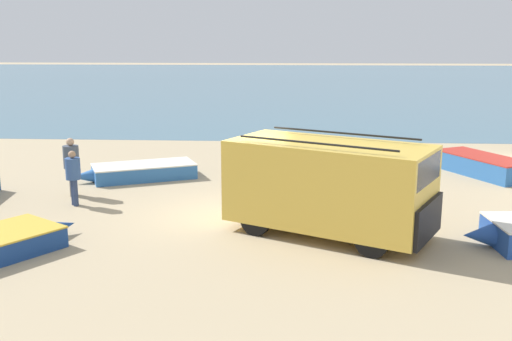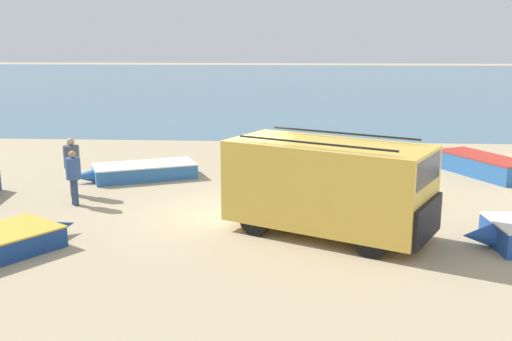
# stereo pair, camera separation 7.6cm
# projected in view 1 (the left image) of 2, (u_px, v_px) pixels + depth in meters

# --- Properties ---
(ground_plane) EXTENTS (200.00, 200.00, 0.00)m
(ground_plane) POSITION_uv_depth(u_px,v_px,m) (240.00, 216.00, 16.17)
(ground_plane) COLOR tan
(sea_water) EXTENTS (120.00, 80.00, 0.01)m
(sea_water) POSITION_uv_depth(u_px,v_px,m) (281.00, 81.00, 66.84)
(sea_water) COLOR #477084
(sea_water) RESTS_ON ground_plane
(parked_van) EXTENTS (5.29, 4.10, 2.42)m
(parked_van) POSITION_uv_depth(u_px,v_px,m) (330.00, 185.00, 14.42)
(parked_van) COLOR gold
(parked_van) RESTS_ON ground_plane
(fishing_rowboat_0) EXTENTS (4.18, 2.79, 0.51)m
(fishing_rowboat_0) POSITION_uv_depth(u_px,v_px,m) (141.00, 171.00, 20.46)
(fishing_rowboat_0) COLOR #2D66AD
(fishing_rowboat_0) RESTS_ON ground_plane
(fishing_rowboat_1) EXTENTS (3.38, 4.73, 0.63)m
(fishing_rowboat_1) POSITION_uv_depth(u_px,v_px,m) (308.00, 167.00, 20.90)
(fishing_rowboat_1) COLOR #ADA89E
(fishing_rowboat_1) RESTS_ON ground_plane
(fishing_rowboat_3) EXTENTS (2.86, 4.25, 0.68)m
(fishing_rowboat_3) POSITION_uv_depth(u_px,v_px,m) (486.00, 166.00, 20.88)
(fishing_rowboat_3) COLOR #2D66AD
(fishing_rowboat_3) RESTS_ON ground_plane
(fisherman_0) EXTENTS (0.42, 0.42, 1.61)m
(fisherman_0) POSITION_uv_depth(u_px,v_px,m) (385.00, 165.00, 18.11)
(fisherman_0) COLOR #38383D
(fisherman_0) RESTS_ON ground_plane
(fisherman_1) EXTENTS (0.42, 0.42, 1.60)m
(fisherman_1) POSITION_uv_depth(u_px,v_px,m) (73.00, 173.00, 17.04)
(fisherman_1) COLOR navy
(fisherman_1) RESTS_ON ground_plane
(fisherman_2) EXTENTS (0.47, 0.47, 1.78)m
(fisherman_2) POSITION_uv_depth(u_px,v_px,m) (71.00, 161.00, 18.08)
(fisherman_2) COLOR #5B564C
(fisherman_2) RESTS_ON ground_plane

